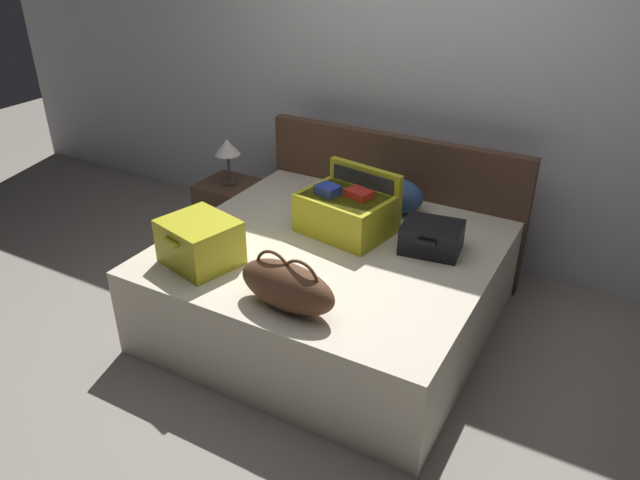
{
  "coord_description": "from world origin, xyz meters",
  "views": [
    {
      "loc": [
        1.45,
        -2.31,
        2.24
      ],
      "look_at": [
        0.0,
        0.27,
        0.64
      ],
      "focal_mm": 33.84,
      "sensor_mm": 36.0,
      "label": 1
    }
  ],
  "objects_px": {
    "hard_case_large": "(347,210)",
    "pillow_near_headboard": "(395,195)",
    "hard_case_medium": "(200,242)",
    "table_lamp": "(227,149)",
    "duffel_bag": "(287,286)",
    "nightstand": "(232,211)",
    "hard_case_small": "(432,237)",
    "bed": "(330,285)"
  },
  "relations": [
    {
      "from": "duffel_bag",
      "to": "pillow_near_headboard",
      "type": "bearing_deg",
      "value": 89.17
    },
    {
      "from": "pillow_near_headboard",
      "to": "nightstand",
      "type": "xyz_separation_m",
      "value": [
        -1.33,
        -0.02,
        -0.42
      ]
    },
    {
      "from": "hard_case_small",
      "to": "table_lamp",
      "type": "distance_m",
      "value": 1.76
    },
    {
      "from": "bed",
      "to": "table_lamp",
      "type": "relative_size",
      "value": 5.29
    },
    {
      "from": "nightstand",
      "to": "table_lamp",
      "type": "height_order",
      "value": "table_lamp"
    },
    {
      "from": "bed",
      "to": "hard_case_small",
      "type": "relative_size",
      "value": 5.01
    },
    {
      "from": "hard_case_large",
      "to": "pillow_near_headboard",
      "type": "distance_m",
      "value": 0.43
    },
    {
      "from": "hard_case_medium",
      "to": "duffel_bag",
      "type": "bearing_deg",
      "value": 2.61
    },
    {
      "from": "hard_case_small",
      "to": "nightstand",
      "type": "distance_m",
      "value": 1.8
    },
    {
      "from": "pillow_near_headboard",
      "to": "nightstand",
      "type": "bearing_deg",
      "value": -179.35
    },
    {
      "from": "pillow_near_headboard",
      "to": "nightstand",
      "type": "height_order",
      "value": "pillow_near_headboard"
    },
    {
      "from": "duffel_bag",
      "to": "nightstand",
      "type": "bearing_deg",
      "value": 136.01
    },
    {
      "from": "hard_case_medium",
      "to": "nightstand",
      "type": "distance_m",
      "value": 1.37
    },
    {
      "from": "hard_case_medium",
      "to": "table_lamp",
      "type": "height_order",
      "value": "table_lamp"
    },
    {
      "from": "hard_case_medium",
      "to": "nightstand",
      "type": "height_order",
      "value": "hard_case_medium"
    },
    {
      "from": "bed",
      "to": "nightstand",
      "type": "relative_size",
      "value": 3.96
    },
    {
      "from": "hard_case_medium",
      "to": "nightstand",
      "type": "bearing_deg",
      "value": 135.01
    },
    {
      "from": "hard_case_large",
      "to": "pillow_near_headboard",
      "type": "height_order",
      "value": "hard_case_large"
    },
    {
      "from": "hard_case_large",
      "to": "table_lamp",
      "type": "distance_m",
      "value": 1.25
    },
    {
      "from": "hard_case_medium",
      "to": "table_lamp",
      "type": "distance_m",
      "value": 1.3
    },
    {
      "from": "nightstand",
      "to": "table_lamp",
      "type": "relative_size",
      "value": 1.34
    },
    {
      "from": "hard_case_medium",
      "to": "hard_case_large",
      "type": "bearing_deg",
      "value": 68.78
    },
    {
      "from": "table_lamp",
      "to": "nightstand",
      "type": "bearing_deg",
      "value": 0.0
    },
    {
      "from": "hard_case_large",
      "to": "pillow_near_headboard",
      "type": "relative_size",
      "value": 1.57
    },
    {
      "from": "bed",
      "to": "pillow_near_headboard",
      "type": "distance_m",
      "value": 0.74
    },
    {
      "from": "hard_case_medium",
      "to": "pillow_near_headboard",
      "type": "relative_size",
      "value": 1.23
    },
    {
      "from": "hard_case_small",
      "to": "nightstand",
      "type": "xyz_separation_m",
      "value": [
        -1.72,
        0.37,
        -0.39
      ]
    },
    {
      "from": "hard_case_small",
      "to": "nightstand",
      "type": "height_order",
      "value": "hard_case_small"
    },
    {
      "from": "nightstand",
      "to": "bed",
      "type": "bearing_deg",
      "value": -27.0
    },
    {
      "from": "hard_case_medium",
      "to": "pillow_near_headboard",
      "type": "distance_m",
      "value": 1.32
    },
    {
      "from": "hard_case_small",
      "to": "table_lamp",
      "type": "bearing_deg",
      "value": 160.23
    },
    {
      "from": "hard_case_large",
      "to": "duffel_bag",
      "type": "distance_m",
      "value": 0.88
    },
    {
      "from": "bed",
      "to": "hard_case_medium",
      "type": "distance_m",
      "value": 0.84
    },
    {
      "from": "pillow_near_headboard",
      "to": "duffel_bag",
      "type": "bearing_deg",
      "value": -90.83
    },
    {
      "from": "hard_case_large",
      "to": "hard_case_small",
      "type": "bearing_deg",
      "value": 13.38
    },
    {
      "from": "pillow_near_headboard",
      "to": "nightstand",
      "type": "relative_size",
      "value": 0.8
    },
    {
      "from": "duffel_bag",
      "to": "table_lamp",
      "type": "distance_m",
      "value": 1.82
    },
    {
      "from": "table_lamp",
      "to": "hard_case_small",
      "type": "bearing_deg",
      "value": -12.03
    },
    {
      "from": "pillow_near_headboard",
      "to": "hard_case_medium",
      "type": "bearing_deg",
      "value": -120.34
    },
    {
      "from": "hard_case_small",
      "to": "nightstand",
      "type": "relative_size",
      "value": 0.79
    },
    {
      "from": "hard_case_large",
      "to": "nightstand",
      "type": "distance_m",
      "value": 1.33
    },
    {
      "from": "hard_case_large",
      "to": "pillow_near_headboard",
      "type": "bearing_deg",
      "value": 81.39
    }
  ]
}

